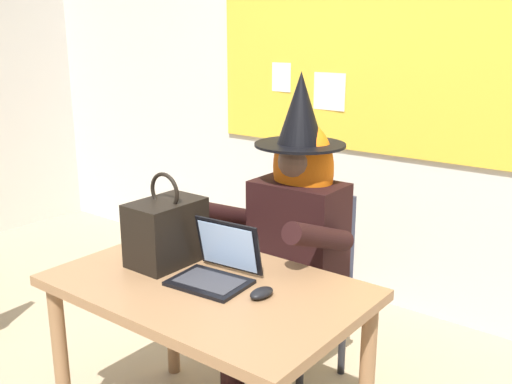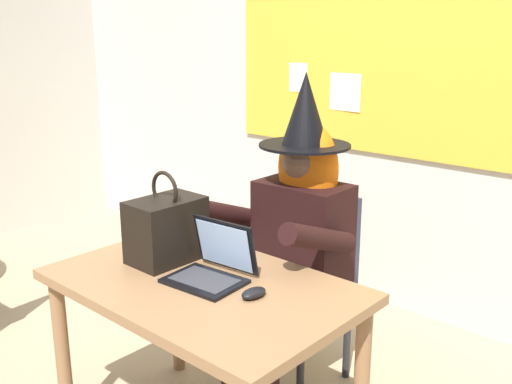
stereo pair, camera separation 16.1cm
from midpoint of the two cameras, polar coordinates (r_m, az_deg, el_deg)
wall_back_bulletin at (r=3.50m, az=15.92°, el=12.21°), size 6.30×1.89×2.96m
desk_main at (r=2.27m, az=-3.18°, el=-11.11°), size 1.18×0.75×0.74m
chair_at_desk at (r=2.85m, az=6.97°, el=-8.09°), size 0.45×0.45×0.92m
person_costumed at (r=2.65m, az=5.59°, el=-3.06°), size 0.60×0.68×1.48m
laptop at (r=2.22m, az=-2.20°, el=-7.37°), size 0.31×0.28×0.22m
computer_mouse at (r=2.09m, az=2.01°, el=-9.91°), size 0.07×0.11×0.03m
handbag at (r=2.39m, az=-6.90°, el=-3.64°), size 0.20×0.30×0.38m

